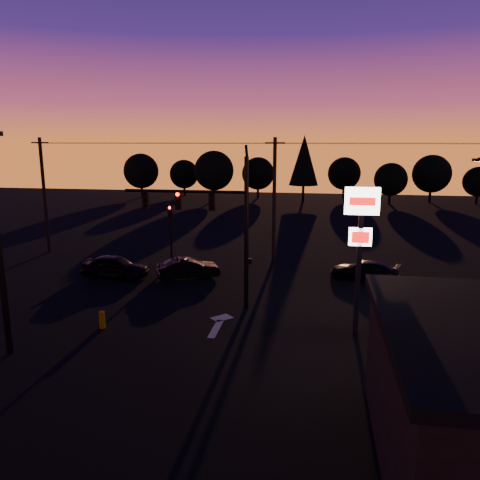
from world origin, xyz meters
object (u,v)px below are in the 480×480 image
object	(u,v)px
pylon_sign	(361,230)
car_mid	(188,268)
car_left	(115,267)
suv_parked	(476,379)
bollard	(102,320)
traffic_signal_mast	(216,216)
secondary_signal	(171,227)
car_right	(364,271)

from	to	relation	value
pylon_sign	car_mid	world-z (taller)	pylon_sign
car_left	suv_parked	distance (m)	21.84
bollard	suv_parked	size ratio (longest dim) A/B	0.19
traffic_signal_mast	car_mid	bearing A→B (deg)	121.17
pylon_sign	bollard	world-z (taller)	pylon_sign
car_left	secondary_signal	bearing A→B (deg)	-36.14
traffic_signal_mast	car_left	bearing A→B (deg)	151.36
traffic_signal_mast	secondary_signal	world-z (taller)	traffic_signal_mast
secondary_signal	bollard	bearing A→B (deg)	-89.27
pylon_sign	bollard	distance (m)	12.75
car_left	car_right	size ratio (longest dim) A/B	1.00
traffic_signal_mast	secondary_signal	distance (m)	9.19
car_mid	suv_parked	xyz separation A→B (m)	(13.82, -12.11, -0.05)
traffic_signal_mast	secondary_signal	xyz separation A→B (m)	(-4.90, 7.49, -2.07)
pylon_sign	traffic_signal_mast	bearing A→B (deg)	160.64
car_mid	suv_parked	world-z (taller)	car_mid
traffic_signal_mast	bollard	size ratio (longest dim) A/B	10.18
secondary_signal	pylon_sign	world-z (taller)	pylon_sign
traffic_signal_mast	car_right	xyz separation A→B (m)	(8.27, 6.28, -4.31)
secondary_signal	suv_parked	xyz separation A→B (m)	(15.78, -14.75, -2.25)
secondary_signal	car_left	xyz separation A→B (m)	(-2.80, -3.28, -2.12)
car_mid	car_right	bearing A→B (deg)	-107.48
bollard	suv_parked	xyz separation A→B (m)	(15.64, -3.44, 0.19)
secondary_signal	car_mid	size ratio (longest dim) A/B	1.08
secondary_signal	car_right	size ratio (longest dim) A/B	1.00
traffic_signal_mast	pylon_sign	bearing A→B (deg)	-19.36
secondary_signal	car_mid	xyz separation A→B (m)	(1.97, -2.64, -2.20)
pylon_sign	car_left	size ratio (longest dim) A/B	1.56
traffic_signal_mast	pylon_sign	xyz separation A→B (m)	(7.10, -2.49, -0.02)
bollard	car_mid	distance (m)	8.87
car_left	car_right	bearing A→B (deg)	-78.26
bollard	car_left	size ratio (longest dim) A/B	0.19
bollard	car_mid	world-z (taller)	car_mid
secondary_signal	bollard	world-z (taller)	secondary_signal
secondary_signal	car_mid	bearing A→B (deg)	-53.34
secondary_signal	car_mid	distance (m)	3.96
pylon_sign	car_right	world-z (taller)	pylon_sign
secondary_signal	car_left	size ratio (longest dim) A/B	1.00
car_mid	car_right	size ratio (longest dim) A/B	0.92
secondary_signal	traffic_signal_mast	bearing A→B (deg)	-56.81
suv_parked	secondary_signal	bearing A→B (deg)	146.06
car_left	car_mid	world-z (taller)	car_left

